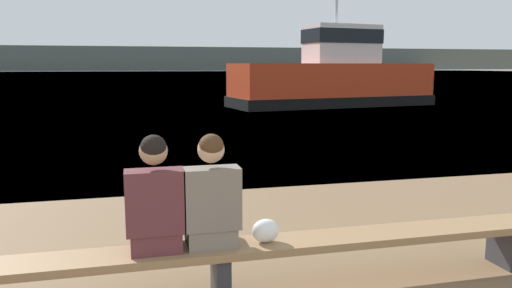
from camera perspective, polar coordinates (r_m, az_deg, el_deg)
water_surface at (r=127.41m, az=-13.87°, el=7.89°), size 240.00×240.00×0.00m
far_shoreline at (r=197.52m, az=-13.99°, el=9.46°), size 600.00×12.00×8.76m
bench_main at (r=4.23m, az=-4.09°, el=-12.58°), size 6.14×0.41×0.44m
person_left at (r=4.04m, az=-11.47°, el=-6.54°), size 0.46×0.43×0.95m
person_right at (r=4.08m, az=-5.15°, el=-6.32°), size 0.46×0.43×0.94m
shopping_bag at (r=4.25m, az=1.11°, el=-9.88°), size 0.23×0.16×0.20m
tugboat_red at (r=24.11m, az=8.86°, el=7.23°), size 10.12×4.48×6.92m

